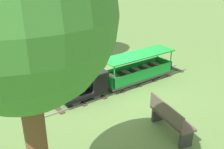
% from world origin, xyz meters
% --- Properties ---
extents(ground_plane, '(60.00, 60.00, 0.00)m').
position_xyz_m(ground_plane, '(0.00, 0.00, 0.00)').
color(ground_plane, '#608442').
extents(track, '(0.75, 6.40, 0.04)m').
position_xyz_m(track, '(0.00, -0.11, 0.02)').
color(track, gray).
rests_on(track, ground_plane).
extents(locomotive, '(0.71, 1.45, 1.06)m').
position_xyz_m(locomotive, '(0.00, 1.10, 0.48)').
color(locomotive, black).
rests_on(locomotive, ground_plane).
extents(passenger_car, '(0.81, 2.70, 0.97)m').
position_xyz_m(passenger_car, '(0.00, -1.01, 0.42)').
color(passenger_car, '#3F3F3F').
rests_on(passenger_car, ground_plane).
extents(conductor_person, '(0.30, 0.30, 1.62)m').
position_xyz_m(conductor_person, '(1.03, 0.65, 0.96)').
color(conductor_person, '#282D47').
rests_on(conductor_person, ground_plane).
extents(park_bench, '(1.36, 0.69, 0.82)m').
position_xyz_m(park_bench, '(-2.66, 0.36, 0.42)').
color(park_bench, brown).
rests_on(park_bench, ground_plane).
extents(oak_tree_near, '(2.25, 2.25, 4.33)m').
position_xyz_m(oak_tree_near, '(-3.05, 3.62, 3.17)').
color(oak_tree_near, brown).
rests_on(oak_tree_near, ground_plane).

